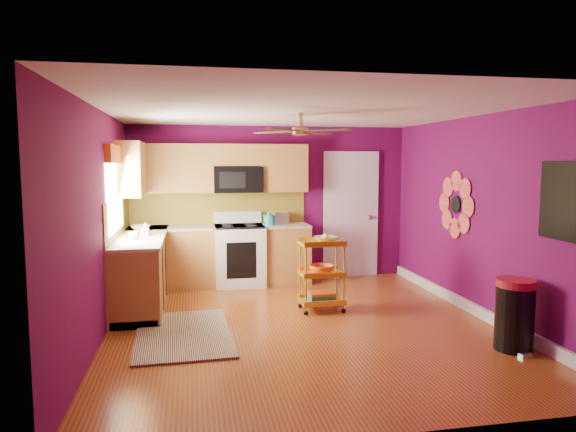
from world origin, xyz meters
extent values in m
plane|color=brown|center=(0.00, 0.00, 0.00)|extent=(5.00, 5.00, 0.00)
cube|color=#5E0A4A|center=(0.00, 2.50, 1.25)|extent=(4.50, 0.04, 2.50)
cube|color=#5E0A4A|center=(0.00, -2.50, 1.25)|extent=(4.50, 0.04, 2.50)
cube|color=#5E0A4A|center=(-2.25, 0.00, 1.25)|extent=(0.04, 5.00, 2.50)
cube|color=#5E0A4A|center=(2.25, 0.00, 1.25)|extent=(0.04, 5.00, 2.50)
cube|color=silver|center=(0.00, 0.00, 2.50)|extent=(4.50, 5.00, 0.04)
cube|color=white|center=(2.22, 0.00, 0.07)|extent=(0.05, 4.90, 0.14)
cube|color=#986629|center=(-1.95, 1.35, 0.45)|extent=(0.60, 2.30, 0.90)
cube|color=#986629|center=(-0.85, 2.20, 0.45)|extent=(2.80, 0.60, 0.90)
cube|color=beige|center=(-1.95, 1.35, 0.92)|extent=(0.63, 2.30, 0.04)
cube|color=beige|center=(-0.85, 2.20, 0.92)|extent=(2.80, 0.63, 0.04)
cube|color=black|center=(-1.95, 1.35, 0.05)|extent=(0.54, 2.30, 0.10)
cube|color=black|center=(-0.85, 2.20, 0.05)|extent=(2.80, 0.54, 0.10)
cube|color=white|center=(-0.55, 2.17, 0.46)|extent=(0.76, 0.66, 0.92)
cube|color=black|center=(-0.55, 2.17, 0.93)|extent=(0.76, 0.62, 0.03)
cube|color=white|center=(-0.55, 2.45, 1.04)|extent=(0.76, 0.06, 0.18)
cube|color=black|center=(-0.55, 1.84, 0.45)|extent=(0.45, 0.02, 0.55)
cube|color=#986629|center=(-1.59, 2.33, 1.83)|extent=(1.32, 0.33, 0.75)
cube|color=#986629|center=(0.19, 2.33, 1.83)|extent=(0.72, 0.33, 0.75)
cube|color=#986629|center=(-0.55, 2.33, 2.03)|extent=(0.76, 0.33, 0.34)
cube|color=#986629|center=(-2.08, 1.85, 1.83)|extent=(0.33, 1.30, 0.75)
cube|color=black|center=(-0.55, 2.30, 1.65)|extent=(0.76, 0.38, 0.40)
cube|color=olive|center=(-0.85, 2.49, 1.20)|extent=(2.80, 0.01, 0.51)
cube|color=olive|center=(-2.24, 1.35, 1.20)|extent=(0.01, 2.30, 0.51)
cube|color=white|center=(-2.23, 1.05, 1.55)|extent=(0.03, 1.20, 1.00)
cube|color=#D74F13|center=(-2.20, 1.05, 2.02)|extent=(0.08, 1.35, 0.22)
cube|color=white|center=(1.35, 2.48, 1.02)|extent=(0.85, 0.04, 2.05)
cube|color=white|center=(1.35, 2.46, 1.02)|extent=(0.95, 0.02, 2.15)
sphere|color=#BF8C3F|center=(1.67, 2.42, 1.00)|extent=(0.07, 0.07, 0.07)
cylinder|color=black|center=(2.23, 0.60, 1.35)|extent=(0.01, 0.24, 0.24)
cube|color=#1BB0B0|center=(2.23, -1.40, 1.55)|extent=(0.03, 0.52, 0.72)
cube|color=black|center=(2.21, -1.40, 1.55)|extent=(0.01, 0.56, 0.76)
cylinder|color=#BF8C3F|center=(0.00, 0.20, 2.42)|extent=(0.06, 0.06, 0.16)
cylinder|color=#BF8C3F|center=(0.00, 0.20, 2.28)|extent=(0.20, 0.20, 0.08)
cube|color=#4C2D19|center=(0.27, 0.47, 2.28)|extent=(0.47, 0.47, 0.01)
cube|color=#4C2D19|center=(-0.27, 0.47, 2.28)|extent=(0.47, 0.47, 0.01)
cube|color=#4C2D19|center=(-0.27, -0.07, 2.28)|extent=(0.47, 0.47, 0.01)
cube|color=#4C2D19|center=(0.27, -0.07, 2.28)|extent=(0.47, 0.47, 0.01)
cube|color=#322110|center=(-1.39, -0.07, 0.01)|extent=(1.10, 1.73, 0.02)
cylinder|color=gold|center=(0.12, 0.40, 0.47)|extent=(0.02, 0.02, 0.86)
cylinder|color=gold|center=(0.61, 0.40, 0.47)|extent=(0.02, 0.02, 0.86)
cylinder|color=gold|center=(0.12, 0.74, 0.47)|extent=(0.02, 0.02, 0.86)
cylinder|color=gold|center=(0.61, 0.75, 0.47)|extent=(0.02, 0.02, 0.86)
sphere|color=black|center=(0.12, 0.40, 0.03)|extent=(0.06, 0.06, 0.06)
sphere|color=black|center=(0.61, 0.40, 0.03)|extent=(0.06, 0.06, 0.06)
sphere|color=black|center=(0.12, 0.74, 0.03)|extent=(0.06, 0.06, 0.06)
sphere|color=black|center=(0.61, 0.75, 0.03)|extent=(0.06, 0.06, 0.06)
cube|color=gold|center=(0.36, 0.57, 0.88)|extent=(0.56, 0.41, 0.03)
cube|color=gold|center=(0.36, 0.57, 0.49)|extent=(0.56, 0.41, 0.03)
cube|color=gold|center=(0.36, 0.57, 0.12)|extent=(0.56, 0.41, 0.03)
imported|color=beige|center=(0.42, 0.57, 0.93)|extent=(0.31, 0.31, 0.08)
sphere|color=yellow|center=(0.42, 0.57, 0.96)|extent=(0.10, 0.10, 0.10)
imported|color=#D74F13|center=(0.36, 0.57, 0.55)|extent=(0.32, 0.32, 0.10)
cube|color=navy|center=(0.36, 0.57, 0.16)|extent=(0.33, 0.25, 0.04)
cube|color=#267233|center=(0.36, 0.57, 0.19)|extent=(0.33, 0.25, 0.04)
cube|color=#D74F13|center=(0.36, 0.57, 0.23)|extent=(0.33, 0.25, 0.03)
cylinder|color=black|center=(1.96, -1.16, 0.33)|extent=(0.46, 0.46, 0.66)
cylinder|color=maroon|center=(1.96, -1.16, 0.70)|extent=(0.38, 0.38, 0.08)
cube|color=beige|center=(1.96, -1.35, 0.02)|extent=(0.14, 0.09, 0.03)
cylinder|color=teal|center=(-0.08, 2.14, 1.02)|extent=(0.18, 0.18, 0.16)
sphere|color=teal|center=(-0.08, 2.14, 1.12)|extent=(0.06, 0.06, 0.06)
cube|color=beige|center=(0.14, 2.32, 1.03)|extent=(0.22, 0.15, 0.18)
imported|color=#EA3F72|center=(-1.88, 1.29, 1.03)|extent=(0.08, 0.08, 0.17)
imported|color=white|center=(-1.90, 1.44, 1.02)|extent=(0.12, 0.12, 0.15)
imported|color=white|center=(-2.00, 1.91, 0.97)|extent=(0.28, 0.28, 0.07)
imported|color=white|center=(-2.00, 0.99, 0.99)|extent=(0.13, 0.13, 0.10)
camera|label=1|loc=(-1.27, -5.75, 1.92)|focal=32.00mm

